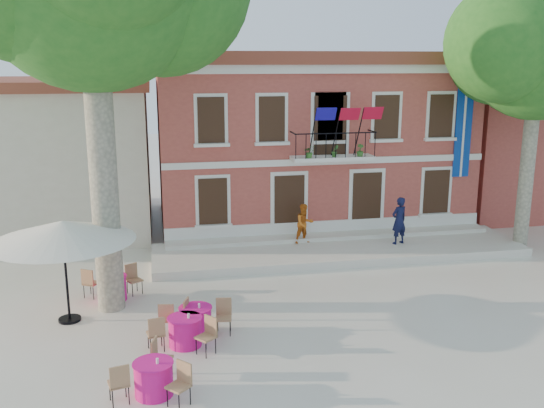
{
  "coord_description": "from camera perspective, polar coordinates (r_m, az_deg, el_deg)",
  "views": [
    {
      "loc": [
        -4.73,
        -16.63,
        7.16
      ],
      "look_at": [
        -0.78,
        3.5,
        2.28
      ],
      "focal_mm": 40.0,
      "sensor_mm": 36.0,
      "label": 1
    }
  ],
  "objects": [
    {
      "name": "pedestrian_orange",
      "position": [
        23.21,
        3.07,
        -1.86
      ],
      "size": [
        0.87,
        0.75,
        1.54
      ],
      "primitive_type": "imported",
      "rotation": [
        0.0,
        0.0,
        0.25
      ],
      "color": "#D16418",
      "rests_on": "terrace"
    },
    {
      "name": "main_building",
      "position": [
        27.66,
        3.08,
        6.33
      ],
      "size": [
        13.5,
        9.59,
        7.5
      ],
      "color": "#B74F42",
      "rests_on": "ground"
    },
    {
      "name": "plane_tree_east",
      "position": [
        24.62,
        23.81,
        13.1
      ],
      "size": [
        5.17,
        5.17,
        10.16
      ],
      "color": "#A59E84",
      "rests_on": "ground"
    },
    {
      "name": "neighbor_west",
      "position": [
        28.32,
        -20.75,
        4.49
      ],
      "size": [
        9.4,
        9.4,
        6.4
      ],
      "color": "beige",
      "rests_on": "ground"
    },
    {
      "name": "patio_umbrella",
      "position": [
        17.47,
        -19.12,
        -2.44
      ],
      "size": [
        3.93,
        3.93,
        2.92
      ],
      "color": "black",
      "rests_on": "ground"
    },
    {
      "name": "pedestrian_navy",
      "position": [
        23.57,
        11.87,
        -1.54
      ],
      "size": [
        0.77,
        0.63,
        1.83
      ],
      "primitive_type": "imported",
      "rotation": [
        0.0,
        0.0,
        3.48
      ],
      "color": "#0F1334",
      "rests_on": "terrace"
    },
    {
      "name": "cafe_table_2",
      "position": [
        13.98,
        -11.09,
        -15.69
      ],
      "size": [
        1.79,
        1.82,
        0.95
      ],
      "color": "#E0157B",
      "rests_on": "ground"
    },
    {
      "name": "cafe_table_3",
      "position": [
        19.28,
        -14.8,
        -7.53
      ],
      "size": [
        1.87,
        1.63,
        0.95
      ],
      "color": "#E0157B",
      "rests_on": "ground"
    },
    {
      "name": "ground",
      "position": [
        18.71,
        4.46,
        -9.17
      ],
      "size": [
        90.0,
        90.0,
        0.0
      ],
      "primitive_type": "plane",
      "color": "beige",
      "rests_on": "ground"
    },
    {
      "name": "cafe_table_1",
      "position": [
        16.01,
        -8.19,
        -11.64
      ],
      "size": [
        1.76,
        1.85,
        0.95
      ],
      "color": "#E0157B",
      "rests_on": "ground"
    },
    {
      "name": "terrace",
      "position": [
        23.17,
        6.34,
        -4.33
      ],
      "size": [
        14.0,
        3.4,
        0.3
      ],
      "primitive_type": "cube",
      "color": "silver",
      "rests_on": "ground"
    },
    {
      "name": "cafe_table_0",
      "position": [
        16.57,
        -7.2,
        -10.74
      ],
      "size": [
        1.96,
        0.9,
        0.95
      ],
      "color": "#E0157B",
      "rests_on": "ground"
    },
    {
      "name": "neighbor_east",
      "position": [
        33.61,
        22.97,
        5.57
      ],
      "size": [
        9.4,
        9.4,
        6.4
      ],
      "color": "#B74F42",
      "rests_on": "ground"
    }
  ]
}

